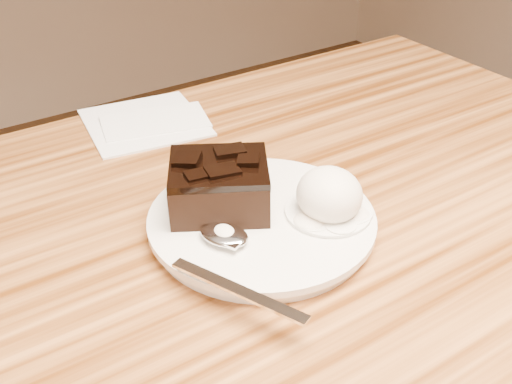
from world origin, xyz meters
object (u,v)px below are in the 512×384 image
spoon (224,236)px  napkin (145,121)px  brownie (219,188)px  ice_cream_scoop (329,195)px  plate (262,223)px

spoon → napkin: size_ratio=1.32×
brownie → napkin: (0.03, 0.24, -0.04)m
ice_cream_scoop → napkin: ice_cream_scoop is taller
brownie → plate: bearing=-53.3°
brownie → spoon: (-0.02, -0.05, -0.02)m
brownie → ice_cream_scoop: ice_cream_scoop is taller
brownie → spoon: brownie is taller
ice_cream_scoop → napkin: (-0.05, 0.31, -0.04)m
plate → ice_cream_scoop: 0.07m
brownie → ice_cream_scoop: bearing=-39.7°
plate → napkin: bearing=89.1°
plate → spoon: bearing=-164.1°
brownie → ice_cream_scoop: size_ratio=1.41×
spoon → napkin: (0.06, 0.29, -0.02)m
spoon → napkin: 0.30m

